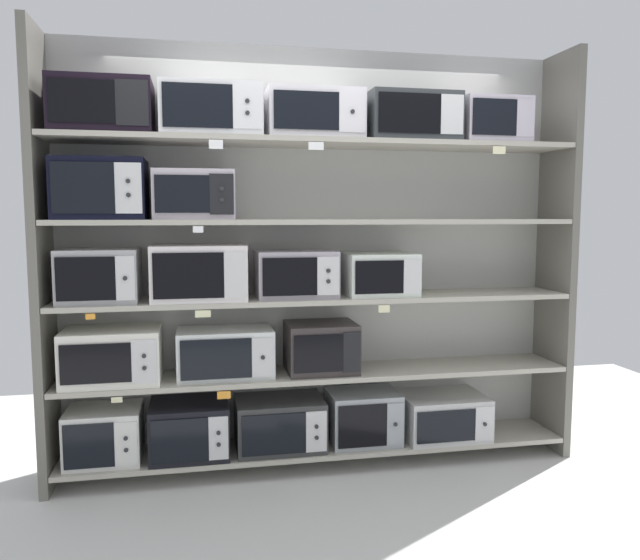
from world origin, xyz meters
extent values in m
cube|color=silver|center=(0.00, -1.00, -0.01)|extent=(7.13, 6.00, 0.02)
cube|color=#B2B2AD|center=(0.00, 0.23, 1.30)|extent=(3.33, 0.04, 2.61)
cube|color=#68645B|center=(-1.60, 0.00, 1.30)|extent=(0.05, 0.42, 2.61)
cube|color=#68645B|center=(1.60, 0.00, 1.30)|extent=(0.05, 0.42, 2.61)
cube|color=#ADA899|center=(0.00, 0.00, 0.12)|extent=(3.13, 0.42, 0.03)
cube|color=silver|center=(-1.29, 0.00, 0.29)|extent=(0.42, 0.35, 0.31)
cube|color=black|center=(-1.35, -0.18, 0.29)|extent=(0.27, 0.01, 0.25)
cube|color=silver|center=(-1.15, -0.18, 0.29)|extent=(0.13, 0.01, 0.25)
cylinder|color=#262628|center=(-1.15, -0.19, 0.25)|extent=(0.02, 0.01, 0.02)
cylinder|color=#262628|center=(-1.15, -0.19, 0.32)|extent=(0.02, 0.01, 0.02)
cube|color=black|center=(-0.80, 0.00, 0.29)|extent=(0.46, 0.40, 0.32)
cube|color=black|center=(-0.86, -0.21, 0.29)|extent=(0.32, 0.01, 0.25)
cube|color=silver|center=(-0.64, -0.21, 0.29)|extent=(0.11, 0.01, 0.25)
cylinder|color=#262628|center=(-0.64, -0.21, 0.26)|extent=(0.02, 0.01, 0.02)
cylinder|color=#262628|center=(-0.64, -0.21, 0.33)|extent=(0.02, 0.01, 0.02)
cube|color=#303231|center=(-0.26, 0.00, 0.29)|extent=(0.54, 0.38, 0.31)
cube|color=black|center=(-0.31, -0.20, 0.29)|extent=(0.38, 0.01, 0.24)
cube|color=silver|center=(-0.06, -0.19, 0.29)|extent=(0.13, 0.01, 0.25)
cylinder|color=#262628|center=(-0.06, -0.20, 0.25)|extent=(0.02, 0.01, 0.02)
cylinder|color=#262628|center=(-0.06, -0.20, 0.32)|extent=(0.02, 0.01, 0.02)
cube|color=#999FA4|center=(0.28, 0.00, 0.29)|extent=(0.44, 0.34, 0.32)
cube|color=black|center=(0.23, -0.18, 0.29)|extent=(0.31, 0.01, 0.26)
cube|color=#999FA4|center=(0.44, -0.18, 0.29)|extent=(0.11, 0.01, 0.26)
cylinder|color=#262628|center=(0.44, -0.19, 0.29)|extent=(0.02, 0.01, 0.02)
cube|color=#BBBBB9|center=(0.81, 0.00, 0.27)|extent=(0.54, 0.42, 0.27)
cube|color=black|center=(0.76, -0.21, 0.27)|extent=(0.38, 0.01, 0.20)
cube|color=silver|center=(1.01, -0.21, 0.27)|extent=(0.12, 0.01, 0.22)
cylinder|color=#262628|center=(1.01, -0.22, 0.27)|extent=(0.02, 0.01, 0.02)
cube|color=#ADA899|center=(0.00, 0.00, 0.59)|extent=(3.13, 0.42, 0.03)
cube|color=silver|center=(-1.23, 0.00, 0.76)|extent=(0.55, 0.39, 0.31)
cube|color=black|center=(-1.30, -0.20, 0.76)|extent=(0.38, 0.01, 0.22)
cube|color=silver|center=(-1.04, -0.20, 0.76)|extent=(0.14, 0.01, 0.25)
cylinder|color=#262628|center=(-1.04, -0.21, 0.72)|extent=(0.02, 0.01, 0.02)
cylinder|color=#262628|center=(-1.04, -0.21, 0.79)|extent=(0.02, 0.01, 0.02)
cube|color=silver|center=(-0.58, 0.00, 0.75)|extent=(0.57, 0.32, 0.29)
cube|color=black|center=(-0.64, -0.17, 0.75)|extent=(0.41, 0.01, 0.23)
cube|color=silver|center=(-0.37, -0.17, 0.75)|extent=(0.13, 0.01, 0.23)
cylinder|color=#262628|center=(-0.37, -0.17, 0.75)|extent=(0.02, 0.01, 0.02)
cube|color=#342D2D|center=(0.01, 0.00, 0.75)|extent=(0.43, 0.35, 0.30)
cube|color=black|center=(-0.04, -0.18, 0.75)|extent=(0.30, 0.01, 0.22)
cube|color=black|center=(0.16, -0.18, 0.75)|extent=(0.11, 0.01, 0.24)
cube|color=beige|center=(-1.19, -0.21, 0.55)|extent=(0.06, 0.00, 0.03)
cube|color=orange|center=(-0.60, -0.21, 0.55)|extent=(0.08, 0.00, 0.04)
cube|color=#ADA899|center=(0.00, 0.00, 1.06)|extent=(3.13, 0.42, 0.03)
cube|color=#A09FA2|center=(-1.29, 0.00, 1.23)|extent=(0.44, 0.36, 0.31)
cube|color=black|center=(-1.33, -0.19, 1.23)|extent=(0.31, 0.01, 0.24)
cube|color=silver|center=(-1.13, -0.19, 1.23)|extent=(0.10, 0.01, 0.24)
cylinder|color=#262628|center=(-1.13, -0.20, 1.23)|extent=(0.02, 0.01, 0.02)
cube|color=silver|center=(-0.73, 0.00, 1.24)|extent=(0.55, 0.41, 0.32)
cube|color=black|center=(-0.79, -0.21, 1.24)|extent=(0.39, 0.01, 0.26)
cube|color=silver|center=(-0.53, -0.21, 1.24)|extent=(0.12, 0.01, 0.26)
cube|color=#A49BA6|center=(-0.15, 0.00, 1.22)|extent=(0.48, 0.33, 0.28)
cube|color=black|center=(-0.21, -0.17, 1.22)|extent=(0.32, 0.01, 0.22)
cube|color=silver|center=(0.01, -0.17, 1.22)|extent=(0.13, 0.01, 0.23)
cylinder|color=#262628|center=(0.01, -0.18, 1.18)|extent=(0.02, 0.01, 0.02)
cylinder|color=#262628|center=(0.01, -0.18, 1.25)|extent=(0.02, 0.01, 0.02)
cube|color=silver|center=(0.37, 0.00, 1.20)|extent=(0.43, 0.38, 0.26)
cube|color=black|center=(0.32, -0.20, 1.20)|extent=(0.30, 0.01, 0.20)
cube|color=silver|center=(0.52, -0.20, 1.20)|extent=(0.11, 0.01, 0.21)
cube|color=orange|center=(-1.31, -0.21, 1.02)|extent=(0.05, 0.00, 0.03)
cube|color=beige|center=(-0.71, -0.21, 1.02)|extent=(0.09, 0.00, 0.04)
cube|color=beige|center=(0.35, -0.21, 1.02)|extent=(0.07, 0.00, 0.04)
cube|color=#ADA899|center=(0.00, 0.00, 1.53)|extent=(3.13, 0.42, 0.03)
cube|color=black|center=(-1.26, 0.00, 1.71)|extent=(0.49, 0.41, 0.34)
cube|color=black|center=(-1.32, -0.21, 1.71)|extent=(0.32, 0.01, 0.27)
cube|color=silver|center=(-1.09, -0.21, 1.71)|extent=(0.14, 0.01, 0.27)
cylinder|color=#262628|center=(-1.09, -0.22, 1.68)|extent=(0.02, 0.01, 0.02)
cylinder|color=#262628|center=(-1.09, -0.22, 1.75)|extent=(0.02, 0.01, 0.02)
cube|color=#BDB1BC|center=(-0.75, 0.00, 1.69)|extent=(0.46, 0.35, 0.28)
cube|color=black|center=(-0.81, -0.18, 1.69)|extent=(0.30, 0.01, 0.21)
cube|color=black|center=(-0.60, -0.18, 1.69)|extent=(0.13, 0.01, 0.23)
cylinder|color=#262628|center=(-0.60, -0.19, 1.66)|extent=(0.02, 0.01, 0.02)
cylinder|color=#262628|center=(-0.60, -0.19, 1.72)|extent=(0.02, 0.01, 0.02)
cube|color=white|center=(-0.73, -0.21, 1.49)|extent=(0.06, 0.00, 0.04)
cube|color=#ADA899|center=(0.00, 0.00, 2.00)|extent=(3.13, 0.42, 0.03)
cube|color=black|center=(-1.24, 0.00, 2.17)|extent=(0.54, 0.39, 0.30)
cube|color=black|center=(-1.32, -0.20, 2.17)|extent=(0.34, 0.01, 0.22)
cube|color=black|center=(-1.06, -0.20, 2.17)|extent=(0.17, 0.01, 0.24)
cube|color=silver|center=(-0.64, 0.00, 2.16)|extent=(0.57, 0.41, 0.29)
cube|color=black|center=(-0.72, -0.21, 2.16)|extent=(0.38, 0.01, 0.24)
cube|color=silver|center=(-0.45, -0.21, 2.16)|extent=(0.16, 0.01, 0.23)
cylinder|color=#262628|center=(-0.45, -0.22, 2.13)|extent=(0.02, 0.01, 0.02)
cylinder|color=#262628|center=(-0.45, -0.22, 2.19)|extent=(0.02, 0.01, 0.02)
cube|color=silver|center=(-0.04, 0.00, 2.16)|extent=(0.57, 0.34, 0.29)
cube|color=black|center=(-0.11, -0.18, 2.16)|extent=(0.38, 0.01, 0.21)
cube|color=silver|center=(0.15, -0.18, 2.16)|extent=(0.16, 0.01, 0.23)
cylinder|color=#262628|center=(0.15, -0.18, 2.16)|extent=(0.02, 0.01, 0.02)
cube|color=#2E3335|center=(0.56, 0.00, 2.16)|extent=(0.55, 0.41, 0.29)
cube|color=black|center=(0.49, -0.21, 2.16)|extent=(0.38, 0.01, 0.23)
cube|color=silver|center=(0.75, -0.21, 2.16)|extent=(0.14, 0.01, 0.23)
cube|color=#B9B0BE|center=(1.08, 0.00, 2.15)|extent=(0.42, 0.40, 0.27)
cube|color=black|center=(1.02, -0.21, 2.15)|extent=(0.28, 0.01, 0.21)
cube|color=#B9B0BE|center=(1.22, -0.21, 2.15)|extent=(0.12, 0.01, 0.22)
cube|color=white|center=(-0.62, -0.21, 1.96)|extent=(0.08, 0.00, 0.05)
cube|color=white|center=(-0.06, -0.21, 1.96)|extent=(0.09, 0.00, 0.04)
cube|color=beige|center=(1.06, -0.21, 1.96)|extent=(0.08, 0.00, 0.05)
camera|label=1|loc=(-0.74, -3.72, 1.57)|focal=34.91mm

